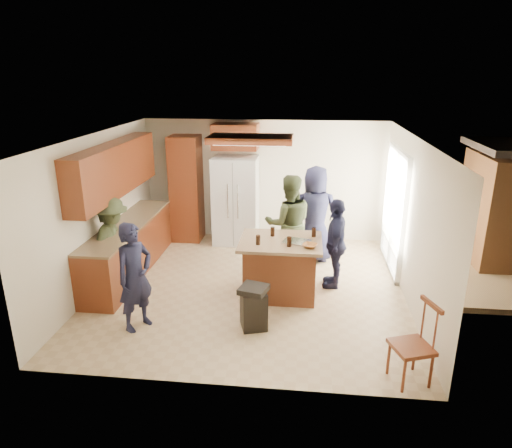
# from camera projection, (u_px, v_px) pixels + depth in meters

# --- Properties ---
(room_shell) EXTENTS (8.00, 5.20, 5.00)m
(room_shell) POSITION_uv_depth(u_px,v_px,m) (495.00, 217.00, 8.42)
(room_shell) COLOR tan
(room_shell) RESTS_ON ground
(person_front_left) EXTENTS (0.64, 0.69, 1.54)m
(person_front_left) POSITION_uv_depth(u_px,v_px,m) (135.00, 277.00, 6.21)
(person_front_left) COLOR black
(person_front_left) RESTS_ON ground
(person_behind_left) EXTENTS (0.94, 0.68, 1.76)m
(person_behind_left) POSITION_uv_depth(u_px,v_px,m) (289.00, 224.00, 8.04)
(person_behind_left) COLOR #323C23
(person_behind_left) RESTS_ON ground
(person_behind_right) EXTENTS (0.93, 0.65, 1.81)m
(person_behind_right) POSITION_uv_depth(u_px,v_px,m) (315.00, 214.00, 8.45)
(person_behind_right) COLOR #191A33
(person_behind_right) RESTS_ON ground
(person_side_right) EXTENTS (0.54, 0.93, 1.51)m
(person_side_right) POSITION_uv_depth(u_px,v_px,m) (336.00, 243.00, 7.46)
(person_side_right) COLOR #1C1D38
(person_side_right) RESTS_ON ground
(person_counter) EXTENTS (0.53, 1.03, 1.54)m
(person_counter) POSITION_uv_depth(u_px,v_px,m) (113.00, 244.00, 7.40)
(person_counter) COLOR #323A22
(person_counter) RESTS_ON ground
(left_cabinetry) EXTENTS (0.64, 3.00, 2.30)m
(left_cabinetry) POSITION_uv_depth(u_px,v_px,m) (124.00, 221.00, 7.91)
(left_cabinetry) COLOR maroon
(left_cabinetry) RESTS_ON ground
(back_wall_units) EXTENTS (1.80, 0.60, 2.45)m
(back_wall_units) POSITION_uv_depth(u_px,v_px,m) (198.00, 176.00, 9.38)
(back_wall_units) COLOR maroon
(back_wall_units) RESTS_ON ground
(refrigerator) EXTENTS (0.90, 0.76, 1.80)m
(refrigerator) POSITION_uv_depth(u_px,v_px,m) (236.00, 201.00, 9.37)
(refrigerator) COLOR white
(refrigerator) RESTS_ON ground
(kitchen_island) EXTENTS (1.28, 1.03, 0.93)m
(kitchen_island) POSITION_uv_depth(u_px,v_px,m) (280.00, 267.00, 7.24)
(kitchen_island) COLOR #A24D29
(kitchen_island) RESTS_ON ground
(island_items) EXTENTS (0.96, 0.65, 0.15)m
(island_items) POSITION_uv_depth(u_px,v_px,m) (296.00, 241.00, 6.97)
(island_items) COLOR silver
(island_items) RESTS_ON kitchen_island
(trash_bin) EXTENTS (0.44, 0.44, 0.63)m
(trash_bin) POSITION_uv_depth(u_px,v_px,m) (254.00, 307.00, 6.34)
(trash_bin) COLOR black
(trash_bin) RESTS_ON ground
(spindle_chair) EXTENTS (0.54, 0.54, 0.99)m
(spindle_chair) POSITION_uv_depth(u_px,v_px,m) (413.00, 347.00, 5.19)
(spindle_chair) COLOR maroon
(spindle_chair) RESTS_ON ground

